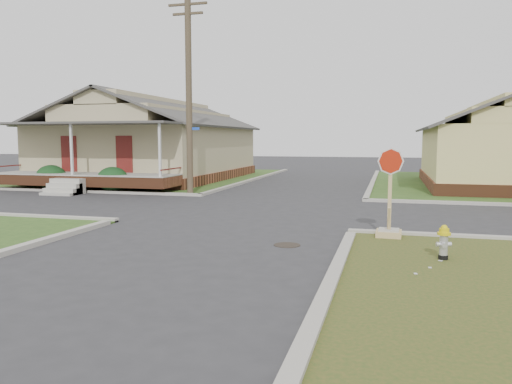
# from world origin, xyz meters

# --- Properties ---
(ground) EXTENTS (120.00, 120.00, 0.00)m
(ground) POSITION_xyz_m (0.00, 0.00, 0.00)
(ground) COLOR #2D2C2F
(ground) RESTS_ON ground
(verge_far_left) EXTENTS (19.00, 19.00, 0.05)m
(verge_far_left) POSITION_xyz_m (-13.00, 18.00, 0.03)
(verge_far_left) COLOR #2B4B1A
(verge_far_left) RESTS_ON ground
(curbs) EXTENTS (80.00, 40.00, 0.12)m
(curbs) POSITION_xyz_m (0.00, 5.00, 0.00)
(curbs) COLOR #A39E93
(curbs) RESTS_ON ground
(manhole) EXTENTS (0.64, 0.64, 0.01)m
(manhole) POSITION_xyz_m (2.20, -0.50, 0.01)
(manhole) COLOR black
(manhole) RESTS_ON ground
(corner_house) EXTENTS (10.10, 15.50, 5.30)m
(corner_house) POSITION_xyz_m (-10.00, 16.68, 2.28)
(corner_house) COLOR brown
(corner_house) RESTS_ON ground
(side_house_yellow) EXTENTS (7.60, 11.60, 4.70)m
(side_house_yellow) POSITION_xyz_m (10.00, 16.50, 2.19)
(side_house_yellow) COLOR brown
(side_house_yellow) RESTS_ON ground
(utility_pole) EXTENTS (1.80, 0.28, 9.00)m
(utility_pole) POSITION_xyz_m (-4.20, 8.90, 4.66)
(utility_pole) COLOR #463A28
(utility_pole) RESTS_ON ground
(fire_hydrant) EXTENTS (0.27, 0.27, 0.73)m
(fire_hydrant) POSITION_xyz_m (5.66, -1.23, 0.45)
(fire_hydrant) COLOR black
(fire_hydrant) RESTS_ON ground
(stop_sign) EXTENTS (0.65, 0.63, 2.28)m
(stop_sign) POSITION_xyz_m (4.55, 0.99, 0.54)
(stop_sign) COLOR tan
(stop_sign) RESTS_ON ground
(hedge_left) EXTENTS (1.52, 1.24, 1.16)m
(hedge_left) POSITION_xyz_m (-11.96, 9.46, 0.63)
(hedge_left) COLOR #143819
(hedge_left) RESTS_ON verge_far_left
(hedge_right) EXTENTS (1.50, 1.23, 1.14)m
(hedge_right) POSITION_xyz_m (-8.27, 9.11, 0.62)
(hedge_right) COLOR #143819
(hedge_right) RESTS_ON verge_far_left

